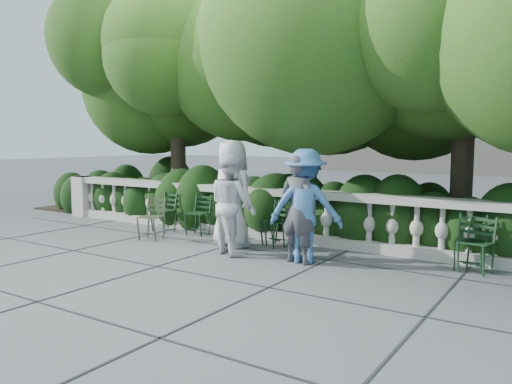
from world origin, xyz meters
The scene contains 15 objects.
ground centered at (0.00, 0.00, 0.00)m, with size 90.00×90.00×0.00m, color #4A4B51.
balustrade centered at (0.00, 1.80, 0.49)m, with size 12.00×0.44×1.00m.
shrub_hedge centered at (0.00, 3.00, 0.00)m, with size 15.00×2.60×1.70m, color black, non-canonical shape.
tree_canopy centered at (0.69, 3.19, 3.96)m, with size 15.04×6.52×6.78m.
chair_a centered at (-2.51, 1.10, 0.00)m, with size 0.44×0.48×0.84m, color black, non-canonical shape.
chair_b centered at (-1.62, 1.19, 0.00)m, with size 0.44×0.48×0.84m, color black, non-canonical shape.
chair_c centered at (0.18, 1.13, 0.00)m, with size 0.44×0.48×0.84m, color black, non-canonical shape.
chair_d centered at (0.30, 1.18, 0.00)m, with size 0.44×0.48×0.84m, color black, non-canonical shape.
chair_e centered at (3.53, 1.23, 0.00)m, with size 0.44×0.48×0.84m, color black, non-canonical shape.
chair_f centered at (3.59, 1.13, 0.00)m, with size 0.44×0.48×0.84m, color black, non-canonical shape.
chair_weathered centered at (-2.04, 0.32, 0.00)m, with size 0.44×0.48×0.84m, color black, non-canonical shape.
person_businessman centered at (-0.40, 0.84, 0.96)m, with size 0.94×0.61×1.92m, color silver.
person_woman_grey centered at (1.18, 0.40, 0.85)m, with size 0.62×0.41×1.69m, color #3C3D41.
person_casual_man centered at (-0.09, 0.37, 0.85)m, with size 0.82×0.64×1.69m, color silver.
person_older_blue centered at (1.25, 0.50, 0.89)m, with size 1.15×0.66×1.79m, color #376AA7.
Camera 1 is at (4.84, -6.39, 1.91)m, focal length 35.00 mm.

